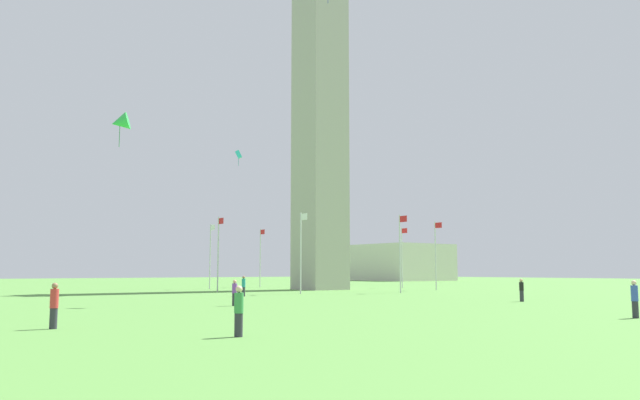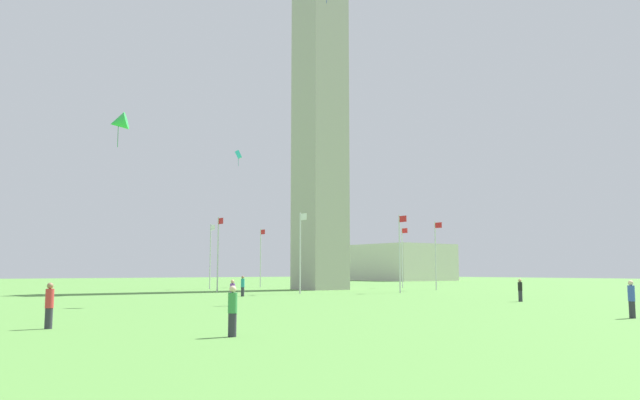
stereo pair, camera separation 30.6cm
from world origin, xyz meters
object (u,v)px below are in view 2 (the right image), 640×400
(flagpole_ne, at_px, (436,252))
(person_purple_shirt, at_px, (232,293))
(flagpole_se, at_px, (334,255))
(person_black_shirt, at_px, (520,290))
(flagpole_n, at_px, (400,250))
(person_red_shirt, at_px, (49,306))
(kite_green_delta, at_px, (118,122))
(person_blue_shirt, at_px, (632,299))
(flagpole_sw, at_px, (211,253))
(distant_building, at_px, (388,263))
(flagpole_s, at_px, (261,255))
(person_teal_shirt, at_px, (243,286))
(person_green_shirt, at_px, (232,311))
(obelisk_monument, at_px, (320,100))
(kite_cyan_box, at_px, (238,155))
(flagpole_e, at_px, (402,255))
(flagpole_w, at_px, (218,251))
(flagpole_nw, at_px, (301,249))

(flagpole_ne, bearing_deg, person_purple_shirt, -67.45)
(flagpole_se, bearing_deg, person_black_shirt, -20.08)
(flagpole_n, distance_m, person_red_shirt, 43.51)
(person_red_shirt, xyz_separation_m, kite_green_delta, (-17.14, 8.18, 11.80))
(person_blue_shirt, height_order, kite_green_delta, kite_green_delta)
(flagpole_sw, bearing_deg, distant_building, 120.30)
(flagpole_s, distance_m, person_blue_shirt, 60.13)
(person_teal_shirt, distance_m, kite_green_delta, 18.32)
(flagpole_n, distance_m, person_green_shirt, 43.66)
(kite_green_delta, bearing_deg, person_red_shirt, -25.51)
(person_teal_shirt, xyz_separation_m, distant_building, (-58.96, 72.21, 3.14))
(obelisk_monument, relative_size, person_black_shirt, 27.89)
(person_green_shirt, xyz_separation_m, distant_building, (-87.97, 89.19, 3.16))
(person_green_shirt, bearing_deg, flagpole_s, -1.92)
(person_blue_shirt, bearing_deg, person_red_shirt, 59.63)
(person_blue_shirt, relative_size, kite_cyan_box, 1.00)
(person_teal_shirt, bearing_deg, flagpole_ne, -59.22)
(flagpole_s, xyz_separation_m, person_green_shirt, (54.16, -34.13, -3.49))
(person_black_shirt, xyz_separation_m, distant_building, (-79.11, 60.57, 3.21))
(person_red_shirt, bearing_deg, person_green_shirt, -79.92)
(person_teal_shirt, bearing_deg, person_blue_shirt, -149.41)
(flagpole_s, height_order, person_blue_shirt, flagpole_s)
(person_green_shirt, bearing_deg, person_teal_shirt, -0.04)
(flagpole_ne, height_order, distant_building, distant_building)
(flagpole_e, relative_size, distant_building, 0.29)
(flagpole_e, bearing_deg, flagpole_s, -135.00)
(flagpole_ne, distance_m, kite_green_delta, 41.30)
(person_purple_shirt, bearing_deg, person_black_shirt, -51.80)
(flagpole_n, bearing_deg, flagpole_w, -135.00)
(flagpole_se, bearing_deg, person_purple_shirt, -45.86)
(flagpole_w, bearing_deg, flagpole_n, 45.00)
(flagpole_sw, height_order, distant_building, distant_building)
(obelisk_monument, height_order, flagpole_n, obelisk_monument)
(person_blue_shirt, bearing_deg, flagpole_sw, -11.08)
(flagpole_nw, height_order, person_red_shirt, flagpole_nw)
(flagpole_e, relative_size, person_blue_shirt, 4.44)
(flagpole_se, distance_m, kite_green_delta, 48.38)
(flagpole_nw, distance_m, person_teal_shirt, 8.54)
(flagpole_ne, bearing_deg, flagpole_w, -112.50)
(flagpole_n, height_order, flagpole_w, same)
(flagpole_ne, distance_m, flagpole_e, 10.39)
(flagpole_n, bearing_deg, kite_green_delta, -84.38)
(flagpole_n, bearing_deg, person_black_shirt, -16.88)
(flagpole_sw, xyz_separation_m, person_blue_shirt, (54.20, -5.22, -3.46))
(kite_green_delta, xyz_separation_m, kite_cyan_box, (-17.87, 19.69, 2.59))
(flagpole_e, height_order, person_red_shirt, flagpole_e)
(flagpole_se, height_order, flagpole_nw, same)
(flagpole_s, height_order, kite_green_delta, kite_green_delta)
(obelisk_monument, bearing_deg, person_black_shirt, -9.83)
(kite_green_delta, bearing_deg, person_purple_shirt, 35.42)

